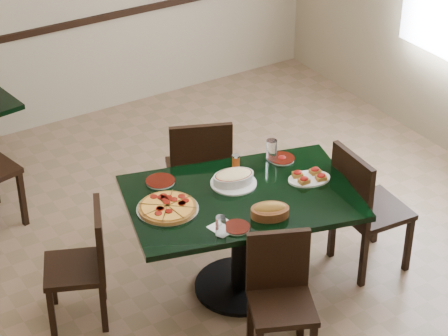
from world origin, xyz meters
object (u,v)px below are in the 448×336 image
lasagna_casserole (234,178)px  bread_basket (270,211)px  chair_near (280,291)px  pepperoni_pizza (168,208)px  bruschetta_platter (309,177)px  chair_right (363,204)px  main_table (241,219)px  chair_left (86,260)px  chair_far (199,169)px

lasagna_casserole → bread_basket: 0.43m
chair_near → pepperoni_pizza: chair_near is taller
pepperoni_pizza → bruschetta_platter: (0.95, -0.18, 0.01)m
bread_basket → lasagna_casserole: bearing=112.1°
bruschetta_platter → chair_right: bearing=-8.1°
pepperoni_pizza → chair_near: bearing=-63.0°
main_table → bread_basket: size_ratio=5.77×
pepperoni_pizza → bruschetta_platter: size_ratio=1.19×
chair_left → chair_near: bearing=67.3°
chair_near → chair_left: bearing=158.2°
pepperoni_pizza → bread_basket: bread_basket is taller
chair_far → bruschetta_platter: (0.36, -0.81, 0.25)m
chair_right → lasagna_casserole: bearing=69.3°
chair_left → lasagna_casserole: bearing=105.6°
main_table → chair_far: 0.75m
chair_near → lasagna_casserole: 0.84m
lasagna_casserole → main_table: bearing=-92.7°
pepperoni_pizza → chair_left: bearing=161.1°
chair_far → pepperoni_pizza: 0.91m
chair_right → chair_left: (-1.81, 0.50, -0.07)m
bread_basket → chair_right: bearing=27.3°
pepperoni_pizza → bruschetta_platter: bearing=-10.5°
main_table → chair_right: chair_right is taller
main_table → chair_right: 0.86m
chair_far → bread_basket: 1.06m
bruschetta_platter → chair_left: bearing=-178.5°
chair_right → lasagna_casserole: chair_right is taller
chair_left → bruschetta_platter: chair_left is taller
chair_right → chair_near: bearing=116.2°
bread_basket → bruschetta_platter: 0.50m
chair_near → bruschetta_platter: bearing=66.1°
bruschetta_platter → chair_near: bearing=-122.8°
chair_near → bruschetta_platter: size_ratio=2.50×
chair_near → bread_basket: size_ratio=2.88×
chair_near → chair_left: size_ratio=1.00×
lasagna_casserole → bruschetta_platter: 0.50m
main_table → chair_left: bearing=179.4°
chair_far → chair_right: bearing=148.9°
chair_far → chair_near: (-0.23, -1.35, -0.08)m
chair_left → pepperoni_pizza: (0.50, -0.17, 0.31)m
main_table → chair_near: chair_near is taller
chair_far → chair_left: (-1.10, -0.47, -0.07)m
chair_far → pepperoni_pizza: bearing=69.4°
bruschetta_platter → pepperoni_pizza: bearing=-175.5°
chair_near → bruschetta_platter: (0.59, 0.54, 0.32)m
bread_basket → bruschetta_platter: (0.45, 0.21, -0.02)m
chair_far → chair_right: (0.71, -0.97, -0.00)m
chair_far → pepperoni_pizza: (-0.60, -0.64, 0.24)m
pepperoni_pizza → lasagna_casserole: 0.51m
main_table → chair_right: (0.83, -0.23, -0.04)m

